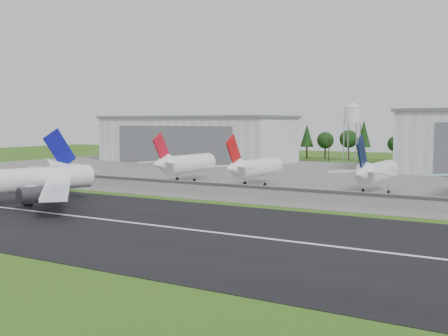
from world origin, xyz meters
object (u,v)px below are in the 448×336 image
Objects in this scene: parked_jet_red_b at (253,168)px; parked_jet_navy at (374,173)px; main_airliner at (2,187)px; parked_jet_red_a at (183,164)px.

parked_jet_navy is (37.47, 0.02, 0.13)m from parked_jet_red_b.
parked_jet_red_a is (4.19, 67.00, 1.48)m from main_airliner.
parked_jet_red_b is (30.11, 66.97, 1.21)m from main_airliner.
parked_jet_red_a is at bearing 179.98° from parked_jet_navy.
parked_jet_red_b is at bearing -96.62° from main_airliner.
parked_jet_red_a is at bearing -75.98° from main_airliner.
parked_jet_red_b is at bearing -179.97° from parked_jet_navy.
main_airliner is at bearing -114.21° from parked_jet_red_b.
main_airliner is 1.85× the size of parked_jet_navy.
main_airliner is 67.15m from parked_jet_red_a.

